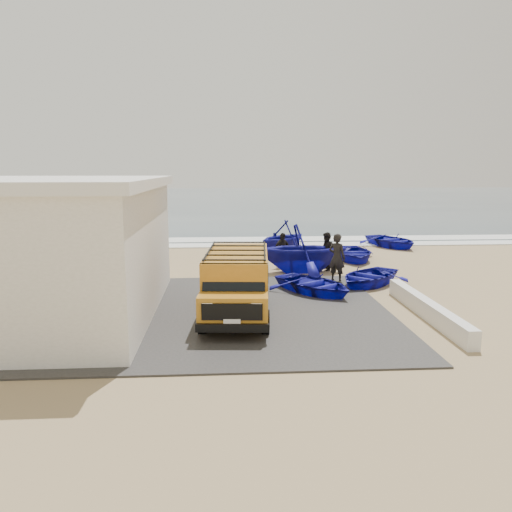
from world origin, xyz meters
name	(u,v)px	position (x,y,z in m)	size (l,w,h in m)	color
ground	(260,296)	(0.00, 0.00, 0.00)	(160.00, 160.00, 0.00)	tan
slab	(202,312)	(-2.00, -2.00, 0.03)	(12.00, 10.00, 0.05)	#383533
ocean	(232,200)	(0.00, 56.00, 0.00)	(180.00, 88.00, 0.01)	#385166
surf_line	(245,245)	(0.00, 12.00, 0.03)	(180.00, 1.60, 0.06)	white
surf_wash	(243,239)	(0.00, 14.50, 0.02)	(180.00, 2.20, 0.04)	white
building	(22,248)	(-7.50, -2.00, 2.16)	(8.40, 9.40, 4.30)	white
parapet	(427,309)	(5.00, -3.00, 0.28)	(0.35, 6.00, 0.55)	silver
van	(237,281)	(-0.90, -2.48, 1.13)	(2.29, 5.02, 2.10)	orange
boat_near_left	(314,284)	(2.03, 0.22, 0.35)	(2.45, 3.43, 0.71)	#14159E
boat_near_right	(368,276)	(4.43, 1.43, 0.35)	(2.44, 3.42, 0.71)	#14159E
boat_mid_left	(302,248)	(2.17, 4.10, 1.08)	(3.52, 4.08, 2.15)	#14159E
boat_mid_right	(353,253)	(5.23, 6.82, 0.38)	(2.63, 3.68, 0.76)	#14159E
boat_far_left	(283,237)	(1.91, 8.86, 0.92)	(3.02, 3.50, 1.84)	#14159E
boat_far_right	(391,240)	(8.60, 10.92, 0.39)	(2.72, 3.81, 0.79)	#14159E
fisherman_front	(337,258)	(3.32, 2.13, 1.00)	(0.73, 0.48, 1.99)	black
fisherman_middle	(326,251)	(3.36, 4.45, 0.87)	(0.84, 0.66, 1.74)	black
fisherman_back	(282,250)	(1.46, 5.40, 0.81)	(0.95, 0.39, 1.61)	black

